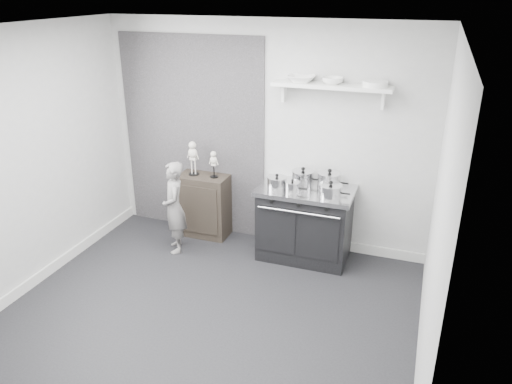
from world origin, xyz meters
TOP-DOWN VIEW (x-y plane):
  - ground at (0.00, 0.00)m, footprint 4.00×4.00m
  - room_shell at (-0.09, 0.15)m, footprint 4.02×3.62m
  - wall_shelf at (0.80, 1.68)m, footprint 1.30×0.26m
  - stove at (0.62, 1.48)m, footprint 1.09×0.68m
  - side_cabinet at (-0.74, 1.61)m, footprint 0.63×0.36m
  - child at (-0.90, 1.11)m, footprint 0.45×0.49m
  - pot_front_left at (0.30, 1.35)m, footprint 0.31×0.22m
  - pot_back_left at (0.54, 1.60)m, footprint 0.35×0.26m
  - pot_back_right at (0.86, 1.56)m, footprint 0.36×0.27m
  - pot_front_right at (0.92, 1.32)m, footprint 0.34×0.26m
  - pot_front_center at (0.49, 1.33)m, footprint 0.26×0.17m
  - skeleton_full at (-0.87, 1.61)m, footprint 0.14×0.09m
  - skeleton_torso at (-0.59, 1.61)m, footprint 0.11×0.07m
  - bowl_large at (0.46, 1.67)m, footprint 0.30×0.30m
  - bowl_small at (0.81, 1.67)m, footprint 0.23×0.23m
  - plate_stack at (1.26, 1.67)m, footprint 0.27×0.27m

SIDE VIEW (x-z plane):
  - ground at x=0.00m, z-range 0.00..0.00m
  - side_cabinet at x=-0.74m, z-range 0.00..0.81m
  - stove at x=0.62m, z-range 0.00..0.88m
  - child at x=-0.90m, z-range 0.00..1.13m
  - pot_front_center at x=0.49m, z-range 0.86..1.01m
  - pot_front_left at x=0.30m, z-range 0.86..1.04m
  - pot_front_right at x=0.92m, z-range 0.85..1.05m
  - pot_back_left at x=0.54m, z-range 0.85..1.06m
  - pot_back_right at x=0.86m, z-range 0.85..1.09m
  - skeleton_torso at x=-0.59m, z-range 0.81..1.20m
  - skeleton_full at x=-0.87m, z-range 0.81..1.31m
  - room_shell at x=-0.09m, z-range 0.28..2.99m
  - wall_shelf at x=0.80m, z-range 1.89..2.13m
  - plate_stack at x=1.26m, z-range 2.04..2.10m
  - bowl_small at x=0.81m, z-range 2.04..2.11m
  - bowl_large at x=0.46m, z-range 2.04..2.11m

